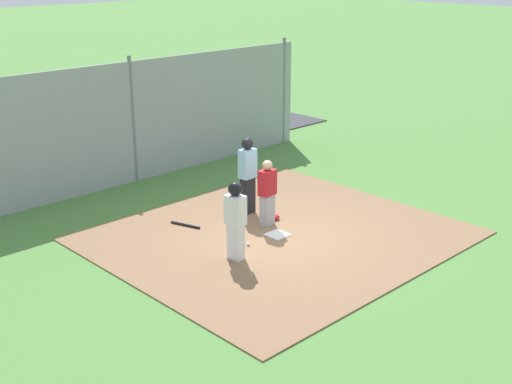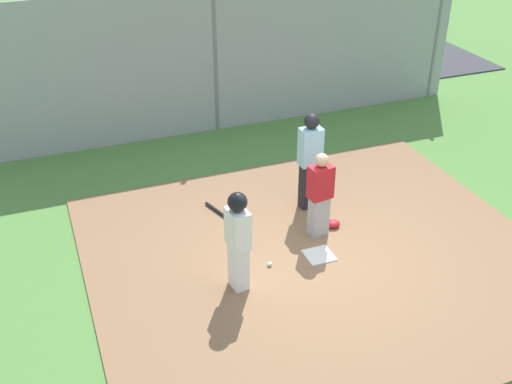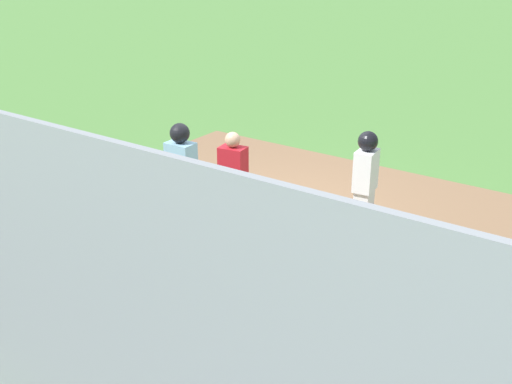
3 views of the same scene
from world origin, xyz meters
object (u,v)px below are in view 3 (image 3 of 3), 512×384
home_plate (269,218)px  baseball_bat (263,288)px  catcher_mask (213,221)px  runner (365,179)px  catcher (233,180)px  umpire (182,183)px  baseball (315,231)px

home_plate → baseball_bat: size_ratio=0.59×
home_plate → catcher_mask: size_ratio=1.83×
runner → baseball_bat: size_ratio=2.15×
catcher → umpire: umpire is taller
catcher → baseball: bearing=-72.1°
home_plate → catcher: bearing=-113.6°
baseball_bat → baseball: bearing=-9.1°
umpire → runner: 2.57m
baseball_bat → catcher: bearing=30.5°
catcher_mask → baseball: bearing=23.9°
runner → catcher: bearing=19.4°
umpire → baseball_bat: umpire is taller
home_plate → umpire: size_ratio=0.24×
catcher → umpire: bearing=157.1°
runner → home_plate: bearing=3.4°
umpire → baseball_bat: (1.59, -0.35, -0.93)m
catcher → umpire: size_ratio=0.83×
catcher → baseball_bat: 1.97m
catcher → runner: size_ratio=0.94×
baseball_bat → home_plate: bearing=13.9°
home_plate → umpire: bearing=-108.1°
catcher → baseball: size_ratio=20.40×
baseball → runner: bearing=25.5°
home_plate → baseball_bat: 2.11m
home_plate → catcher: size_ratio=0.29×
home_plate → catcher_mask: bearing=-131.5°
catcher_mask → baseball: 1.57m
baseball_bat → baseball: size_ratio=10.11×
umpire → baseball: bearing=-44.8°
baseball_bat → umpire: bearing=59.7°
runner → catcher_mask: (-2.05, -0.93, -0.85)m
umpire → baseball_bat: 1.87m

